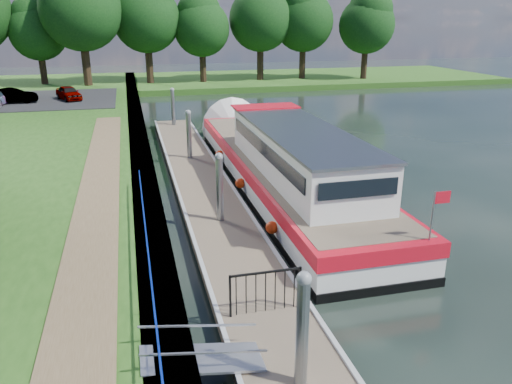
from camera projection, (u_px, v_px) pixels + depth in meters
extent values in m
plane|color=black|center=(292.00, 383.00, 10.74)|extent=(160.00, 160.00, 0.00)
cube|color=#473D2D|center=(143.00, 175.00, 23.75)|extent=(1.10, 90.00, 0.78)
cube|color=#234C15|center=(253.00, 80.00, 61.01)|extent=(60.00, 18.00, 0.60)
cube|color=brown|center=(94.00, 226.00, 16.77)|extent=(1.60, 40.00, 0.05)
cube|color=black|center=(32.00, 100.00, 42.69)|extent=(14.00, 12.00, 0.06)
cube|color=#0C2DBF|center=(150.00, 272.00, 12.36)|extent=(0.04, 18.00, 0.04)
cube|color=#0C2DBF|center=(151.00, 285.00, 12.48)|extent=(0.03, 18.00, 0.03)
cylinder|color=#0C2DBF|center=(160.00, 359.00, 9.73)|extent=(0.04, 0.04, 0.72)
cylinder|color=#0C2DBF|center=(154.00, 305.00, 11.56)|extent=(0.04, 0.04, 0.72)
cylinder|color=#0C2DBF|center=(149.00, 266.00, 13.39)|extent=(0.04, 0.04, 0.72)
cylinder|color=#0C2DBF|center=(146.00, 236.00, 15.22)|extent=(0.04, 0.04, 0.72)
cylinder|color=#0C2DBF|center=(143.00, 213.00, 17.05)|extent=(0.04, 0.04, 0.72)
cylinder|color=#0C2DBF|center=(141.00, 194.00, 18.88)|extent=(0.04, 0.04, 0.72)
cylinder|color=#0C2DBF|center=(140.00, 178.00, 20.71)|extent=(0.04, 0.04, 0.72)
cube|color=brown|center=(203.00, 185.00, 22.54)|extent=(2.50, 30.00, 0.24)
cube|color=#9EA0A3|center=(279.00, 352.00, 11.64)|extent=(2.30, 5.00, 0.30)
cube|color=#9EA0A3|center=(218.00, 223.00, 18.96)|extent=(2.30, 5.00, 0.30)
cube|color=#9EA0A3|center=(191.00, 166.00, 26.28)|extent=(2.30, 5.00, 0.30)
cube|color=#9EA0A3|center=(176.00, 134.00, 33.60)|extent=(2.30, 5.00, 0.30)
cube|color=#9EA0A3|center=(228.00, 180.00, 22.77)|extent=(0.12, 30.00, 0.06)
cube|color=#9EA0A3|center=(176.00, 184.00, 22.22)|extent=(0.12, 30.00, 0.06)
cylinder|color=gray|center=(301.00, 354.00, 9.92)|extent=(0.26, 0.26, 3.40)
sphere|color=gray|center=(304.00, 279.00, 9.36)|extent=(0.30, 0.30, 0.30)
cylinder|color=gray|center=(220.00, 202.00, 18.16)|extent=(0.26, 0.26, 3.40)
sphere|color=gray|center=(219.00, 157.00, 17.60)|extent=(0.30, 0.30, 0.30)
cylinder|color=gray|center=(189.00, 145.00, 26.39)|extent=(0.26, 0.26, 3.40)
sphere|color=gray|center=(188.00, 113.00, 25.83)|extent=(0.30, 0.30, 0.30)
cylinder|color=gray|center=(173.00, 115.00, 34.63)|extent=(0.26, 0.26, 3.40)
sphere|color=gray|center=(172.00, 90.00, 34.07)|extent=(0.30, 0.30, 0.30)
cube|color=#A5A8AD|center=(203.00, 359.00, 10.57)|extent=(2.58, 1.00, 0.43)
cube|color=#A5A8AD|center=(205.00, 353.00, 9.97)|extent=(2.58, 0.04, 0.41)
cube|color=#A5A8AD|center=(198.00, 326.00, 10.84)|extent=(2.58, 0.04, 0.41)
cube|color=black|center=(230.00, 296.00, 12.22)|extent=(0.05, 0.05, 1.15)
cube|color=black|center=(300.00, 287.00, 12.64)|extent=(0.05, 0.05, 1.15)
cube|color=black|center=(266.00, 272.00, 12.25)|extent=(1.85, 0.05, 0.05)
cube|color=black|center=(236.00, 296.00, 12.26)|extent=(0.02, 0.02, 1.10)
cube|color=black|center=(246.00, 294.00, 12.31)|extent=(0.02, 0.02, 1.10)
cube|color=black|center=(256.00, 293.00, 12.37)|extent=(0.02, 0.02, 1.10)
cube|color=black|center=(266.00, 292.00, 12.43)|extent=(0.02, 0.02, 1.10)
cube|color=black|center=(275.00, 290.00, 12.49)|extent=(0.02, 0.02, 1.10)
cube|color=black|center=(285.00, 289.00, 12.55)|extent=(0.02, 0.02, 1.10)
cube|color=black|center=(294.00, 288.00, 12.60)|extent=(0.02, 0.02, 1.10)
cube|color=black|center=(280.00, 186.00, 23.26)|extent=(4.00, 20.00, 0.55)
cube|color=silver|center=(280.00, 174.00, 23.06)|extent=(3.96, 19.90, 0.65)
cube|color=red|center=(280.00, 162.00, 22.88)|extent=(4.04, 20.00, 0.48)
cube|color=brown|center=(281.00, 157.00, 22.80)|extent=(3.68, 19.20, 0.04)
cone|color=silver|center=(234.00, 129.00, 32.60)|extent=(4.00, 1.50, 4.00)
cube|color=silver|center=(299.00, 152.00, 20.22)|extent=(3.00, 11.00, 1.75)
cube|color=gray|center=(299.00, 130.00, 19.92)|extent=(3.10, 11.20, 0.10)
cube|color=black|center=(263.00, 148.00, 19.78)|extent=(0.04, 10.00, 0.55)
cube|color=black|center=(334.00, 144.00, 20.49)|extent=(0.04, 10.00, 0.55)
cube|color=black|center=(263.00, 120.00, 25.22)|extent=(2.60, 0.04, 0.55)
cube|color=black|center=(359.00, 189.00, 15.06)|extent=(2.60, 0.04, 0.55)
cube|color=red|center=(265.00, 106.00, 24.65)|extent=(3.20, 1.60, 0.06)
cylinder|color=gray|center=(432.00, 216.00, 14.03)|extent=(0.05, 0.05, 1.50)
cube|color=red|center=(442.00, 197.00, 13.91)|extent=(0.50, 0.02, 0.35)
sphere|color=red|center=(272.00, 228.00, 17.07)|extent=(0.44, 0.44, 0.44)
sphere|color=red|center=(240.00, 183.00, 21.64)|extent=(0.44, 0.44, 0.44)
sphere|color=red|center=(220.00, 154.00, 26.22)|extent=(0.44, 0.44, 0.44)
imported|color=#594C47|center=(305.00, 186.00, 16.14)|extent=(0.56, 0.72, 1.72)
cylinder|color=#332316|center=(43.00, 71.00, 52.99)|extent=(0.70, 0.70, 3.10)
sphere|color=black|center=(38.00, 32.00, 51.69)|extent=(5.85, 5.85, 5.85)
sphere|color=black|center=(34.00, 17.00, 51.32)|extent=(4.65, 4.65, 4.65)
cylinder|color=#332316|center=(87.00, 66.00, 51.57)|extent=(0.84, 0.84, 4.29)
sphere|color=black|center=(80.00, 10.00, 49.77)|extent=(8.10, 8.10, 8.10)
cylinder|color=#332316|center=(149.00, 65.00, 54.98)|extent=(0.79, 0.79, 3.83)
sphere|color=black|center=(146.00, 18.00, 53.37)|extent=(7.24, 7.24, 7.24)
sphere|color=black|center=(147.00, 0.00, 52.61)|extent=(5.75, 5.75, 5.75)
cylinder|color=#332316|center=(203.00, 67.00, 56.20)|extent=(0.72, 0.72, 3.26)
sphere|color=black|center=(202.00, 28.00, 54.83)|extent=(6.16, 6.16, 6.16)
sphere|color=black|center=(199.00, 13.00, 54.51)|extent=(4.89, 4.89, 4.89)
cylinder|color=#332316|center=(260.00, 63.00, 57.96)|extent=(0.78, 0.78, 3.77)
sphere|color=black|center=(260.00, 19.00, 56.37)|extent=(7.13, 7.13, 7.13)
sphere|color=black|center=(261.00, 3.00, 56.03)|extent=(5.66, 5.66, 5.66)
cylinder|color=#332316|center=(302.00, 63.00, 59.19)|extent=(0.77, 0.77, 3.65)
sphere|color=black|center=(304.00, 21.00, 57.66)|extent=(6.89, 6.89, 6.89)
sphere|color=black|center=(301.00, 5.00, 57.02)|extent=(5.47, 5.47, 5.47)
cylinder|color=#332316|center=(364.00, 64.00, 59.17)|extent=(0.74, 0.74, 3.41)
sphere|color=black|center=(367.00, 25.00, 57.73)|extent=(6.43, 6.43, 6.43)
sphere|color=black|center=(370.00, 10.00, 57.06)|extent=(5.11, 5.11, 5.11)
imported|color=#999999|center=(69.00, 93.00, 42.36)|extent=(2.63, 3.74, 1.18)
imported|color=#999999|center=(13.00, 96.00, 40.69)|extent=(3.77, 1.52, 1.22)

